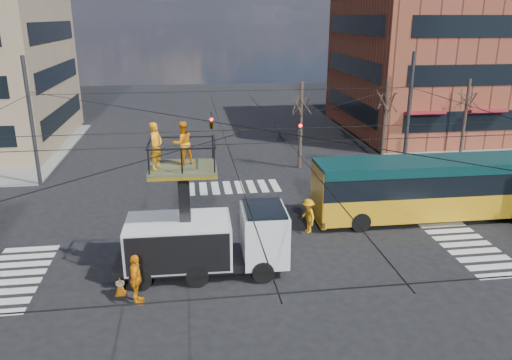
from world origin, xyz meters
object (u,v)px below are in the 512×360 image
object	(u,v)px
city_bus	(439,187)
traffic_cone	(120,286)
flagger	(308,216)
worker_ground	(136,280)
utility_truck	(206,226)

from	to	relation	value
city_bus	traffic_cone	size ratio (longest dim) A/B	18.49
city_bus	flagger	size ratio (longest dim) A/B	7.61
worker_ground	utility_truck	bearing A→B (deg)	-50.56
flagger	traffic_cone	bearing A→B (deg)	-73.88
utility_truck	worker_ground	world-z (taller)	utility_truck
utility_truck	flagger	size ratio (longest dim) A/B	4.09
city_bus	worker_ground	distance (m)	16.21
city_bus	utility_truck	bearing A→B (deg)	-160.82
utility_truck	worker_ground	bearing A→B (deg)	-140.98
city_bus	worker_ground	world-z (taller)	city_bus
city_bus	traffic_cone	xyz separation A→B (m)	(-15.64, -5.51, -1.37)
flagger	city_bus	bearing A→B (deg)	84.18
traffic_cone	flagger	bearing A→B (deg)	28.77
utility_truck	worker_ground	distance (m)	3.56
traffic_cone	flagger	world-z (taller)	flagger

